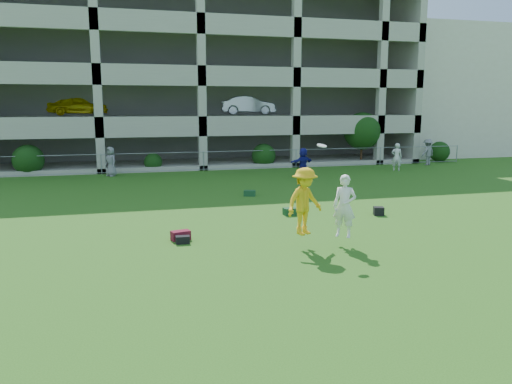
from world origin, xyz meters
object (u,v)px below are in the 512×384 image
object	(u,v)px
stucco_building	(444,93)
bystander_f	(428,152)
bystander_c	(111,162)
bystander_e	(397,157)
bystander_d	(303,163)
crate_d	(379,211)
parking_garage	(184,78)
frisbee_contest	(314,202)

from	to	relation	value
stucco_building	bystander_f	distance (m)	13.49
stucco_building	bystander_c	distance (m)	30.43
bystander_f	bystander_e	bearing A→B (deg)	9.56
bystander_d	bystander_e	world-z (taller)	bystander_e
bystander_d	bystander_e	bearing A→B (deg)	167.99
bystander_c	bystander_d	distance (m)	10.81
bystander_c	bystander_f	xyz separation A→B (m)	(20.38, 0.01, 0.05)
stucco_building	bystander_d	bearing A→B (deg)	-143.58
crate_d	parking_garage	size ratio (longest dim) A/B	0.01
stucco_building	frisbee_contest	size ratio (longest dim) A/B	6.04
crate_d	parking_garage	distance (m)	23.95
bystander_d	parking_garage	size ratio (longest dim) A/B	0.06
frisbee_contest	bystander_e	bearing A→B (deg)	52.34
bystander_c	stucco_building	bearing A→B (deg)	74.68
bystander_e	stucco_building	bearing A→B (deg)	-106.54
bystander_e	crate_d	bearing A→B (deg)	84.08
bystander_d	bystander_f	world-z (taller)	bystander_f
bystander_e	frisbee_contest	xyz separation A→B (m)	(-11.10, -14.37, 0.45)
bystander_c	bystander_e	world-z (taller)	bystander_e
bystander_d	crate_d	bearing A→B (deg)	62.75
bystander_d	frisbee_contest	size ratio (longest dim) A/B	0.63
stucco_building	bystander_d	xyz separation A→B (m)	(-18.17, -13.41, -4.17)
bystander_e	parking_garage	bearing A→B (deg)	-18.67
stucco_building	bystander_d	distance (m)	22.97
parking_garage	bystander_f	bearing A→B (deg)	-33.00
crate_d	parking_garage	bearing A→B (deg)	100.35
stucco_building	bystander_e	size ratio (longest dim) A/B	9.45
bystander_e	crate_d	distance (m)	13.23
bystander_f	bystander_c	bearing A→B (deg)	-20.79
crate_d	frisbee_contest	xyz separation A→B (m)	(-3.86, -3.32, 1.14)
crate_d	bystander_d	bearing A→B (deg)	86.11
bystander_c	bystander_d	bearing A→B (deg)	36.97
bystander_c	bystander_e	xyz separation A→B (m)	(16.83, -2.07, 0.02)
stucco_building	parking_garage	distance (m)	23.03
stucco_building	crate_d	size ratio (longest dim) A/B	45.71
bystander_e	crate_d	world-z (taller)	bystander_e
parking_garage	frisbee_contest	bearing A→B (deg)	-89.32
bystander_d	bystander_f	xyz separation A→B (m)	(10.12, 3.40, 0.05)
crate_d	bystander_f	bearing A→B (deg)	50.61
bystander_f	frisbee_contest	size ratio (longest dim) A/B	0.66
frisbee_contest	parking_garage	distance (m)	26.59
crate_d	parking_garage	world-z (taller)	parking_garage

